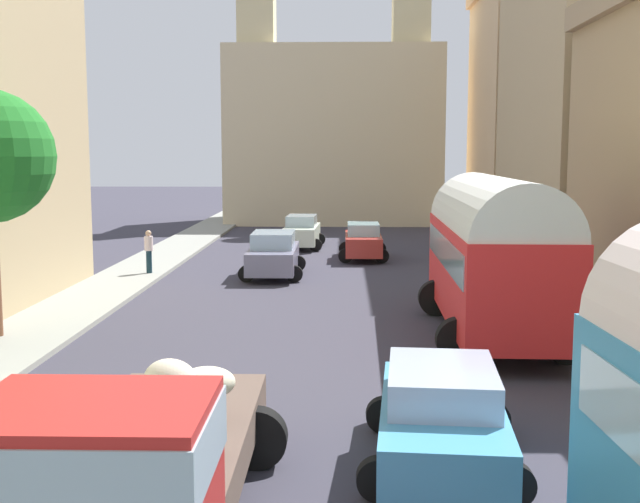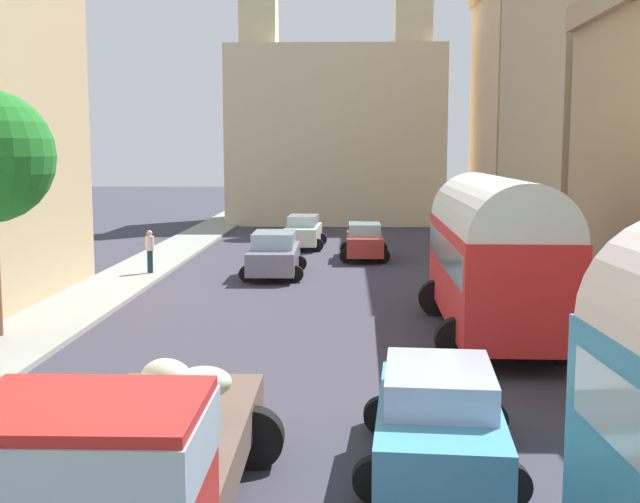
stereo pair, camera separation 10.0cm
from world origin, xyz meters
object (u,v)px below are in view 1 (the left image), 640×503
car_1 (302,232)px  car_2 (441,416)px  car_0 (273,254)px  car_3 (363,241)px  cargo_truck_0 (132,461)px  parked_bus_1 (494,250)px  pedestrian_4 (149,250)px

car_1 → car_2: (3.47, -26.77, -0.03)m
car_0 → car_3: 6.02m
cargo_truck_0 → car_2: 4.88m
car_1 → parked_bus_1: bearing=-72.5°
car_3 → pedestrian_4: 9.60m
car_0 → car_2: 18.53m
cargo_truck_0 → car_2: size_ratio=1.51×
car_1 → car_3: 4.74m
car_0 → car_3: bearing=54.9°
car_1 → pedestrian_4: pedestrian_4 is taller
cargo_truck_0 → car_2: bearing=37.9°
parked_bus_1 → car_1: (-5.78, 18.30, -1.41)m
parked_bus_1 → car_2: bearing=-105.3°
cargo_truck_0 → car_3: size_ratio=1.63×
car_1 → pedestrian_4: (-5.22, -8.95, 0.20)m
pedestrian_4 → cargo_truck_0: bearing=-76.8°
car_2 → pedestrian_4: (-8.70, 17.83, 0.23)m
parked_bus_1 → car_3: parked_bus_1 is taller
parked_bus_1 → cargo_truck_0: (-6.14, -11.46, -1.00)m
car_2 → pedestrian_4: pedestrian_4 is taller
parked_bus_1 → pedestrian_4: (-11.01, 9.35, -1.21)m
cargo_truck_0 → parked_bus_1: bearing=61.8°
cargo_truck_0 → pedestrian_4: (-4.86, 20.81, -0.21)m
car_0 → pedestrian_4: 4.63m
car_2 → pedestrian_4: size_ratio=2.52×
parked_bus_1 → car_2: 8.90m
car_1 → cargo_truck_0: bearing=-90.7°
car_1 → car_2: 27.00m
car_0 → car_1: size_ratio=1.08×
cargo_truck_0 → car_1: (0.36, 29.76, -0.41)m
car_3 → car_2: bearing=-88.5°
pedestrian_4 → car_3: bearing=32.6°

